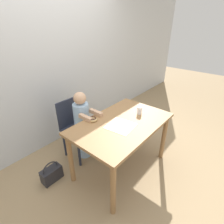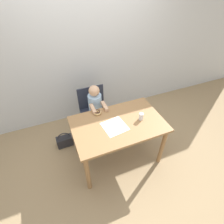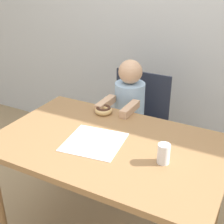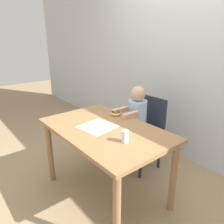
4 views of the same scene
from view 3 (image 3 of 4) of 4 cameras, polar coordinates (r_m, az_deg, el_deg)
The scene contains 8 objects.
wall_back at distance 2.65m, azimuth 13.06°, elevation 17.07°, with size 8.00×0.05×2.50m.
dining_table at distance 1.75m, azimuth -0.56°, elevation -8.35°, with size 1.25×0.79×0.74m.
chair at distance 2.43m, azimuth 4.19°, elevation -2.60°, with size 0.45×0.40×0.87m.
child_figure at distance 2.30m, azimuth 3.06°, elevation -2.53°, with size 0.23×0.40×1.03m.
donut at distance 2.00m, azimuth -1.56°, elevation 0.40°, with size 0.11×0.11×0.04m.
napkin at distance 1.70m, azimuth -3.28°, elevation -5.48°, with size 0.34×0.34×0.00m.
handbag at distance 2.77m, azimuth -8.68°, elevation -7.86°, with size 0.26×0.13×0.29m.
cup at distance 1.53m, azimuth 9.42°, elevation -7.52°, with size 0.06×0.06×0.10m.
Camera 3 is at (0.69, -1.27, 1.63)m, focal length 50.00 mm.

